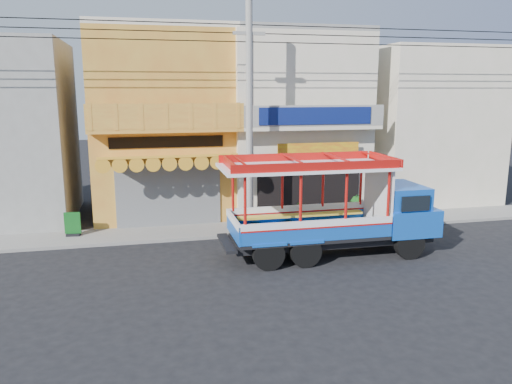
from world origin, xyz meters
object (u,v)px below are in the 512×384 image
at_px(green_sign, 73,226).
at_px(potted_plant_c, 355,206).
at_px(potted_plant_a, 291,213).
at_px(songthaew_truck, 345,208).
at_px(potted_plant_b, 356,209).
at_px(utility_pole, 253,105).

xyz_separation_m(green_sign, potted_plant_c, (11.65, 0.25, 0.12)).
distance_m(green_sign, potted_plant_a, 8.60).
distance_m(songthaew_truck, potted_plant_b, 4.53).
bearing_deg(potted_plant_c, green_sign, -75.98).
xyz_separation_m(utility_pole, green_sign, (-6.83, 0.97, -4.53)).
bearing_deg(potted_plant_a, potted_plant_c, -41.19).
distance_m(utility_pole, potted_plant_c, 6.64).
distance_m(songthaew_truck, potted_plant_c, 4.92).
relative_size(green_sign, potted_plant_b, 0.96).
distance_m(potted_plant_b, potted_plant_c, 0.42).
distance_m(utility_pole, potted_plant_a, 4.82).
relative_size(green_sign, potted_plant_c, 0.91).
relative_size(songthaew_truck, potted_plant_c, 7.25).
height_order(potted_plant_a, potted_plant_b, same).
bearing_deg(potted_plant_b, potted_plant_c, -38.53).
bearing_deg(potted_plant_a, potted_plant_b, -48.32).
distance_m(songthaew_truck, potted_plant_a, 3.92).
bearing_deg(utility_pole, potted_plant_b, 10.08).
bearing_deg(potted_plant_a, green_sign, 126.69).
bearing_deg(potted_plant_b, songthaew_truck, 131.59).
xyz_separation_m(songthaew_truck, potted_plant_b, (2.14, 3.85, -1.05)).
distance_m(potted_plant_a, potted_plant_c, 3.11).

